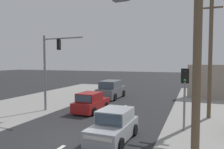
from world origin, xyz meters
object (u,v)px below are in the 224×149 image
(traffic_signal_mast, at_px, (50,63))
(suv_oncoming_mid, at_px, (111,90))
(utility_pole_midground_right, at_px, (210,52))
(hatchback_receding_far, at_px, (114,126))
(pedestal_signal_right_kerb, at_px, (185,89))
(hatchback_kerbside_parked, at_px, (91,103))
(utility_pole_foreground_right, at_px, (193,37))

(traffic_signal_mast, distance_m, suv_oncoming_mid, 8.30)
(utility_pole_midground_right, height_order, hatchback_receding_far, utility_pole_midground_right)
(traffic_signal_mast, height_order, pedestal_signal_right_kerb, traffic_signal_mast)
(pedestal_signal_right_kerb, xyz_separation_m, hatchback_kerbside_parked, (-7.07, 2.43, -1.71))
(hatchback_kerbside_parked, relative_size, suv_oncoming_mid, 0.81)
(traffic_signal_mast, bearing_deg, hatchback_kerbside_parked, 16.84)
(pedestal_signal_right_kerb, bearing_deg, hatchback_receding_far, -140.36)
(utility_pole_foreground_right, height_order, hatchback_receding_far, utility_pole_foreground_right)
(hatchback_receding_far, bearing_deg, traffic_signal_mast, 148.70)
(utility_pole_foreground_right, relative_size, pedestal_signal_right_kerb, 2.45)
(suv_oncoming_mid, bearing_deg, traffic_signal_mast, -107.65)
(traffic_signal_mast, relative_size, hatchback_kerbside_parked, 1.63)
(utility_pole_midground_right, height_order, traffic_signal_mast, utility_pole_midground_right)
(utility_pole_foreground_right, relative_size, traffic_signal_mast, 1.45)
(utility_pole_foreground_right, distance_m, pedestal_signal_right_kerb, 6.06)
(utility_pole_midground_right, xyz_separation_m, hatchback_kerbside_parked, (-8.57, -1.13, -3.87))
(pedestal_signal_right_kerb, bearing_deg, traffic_signal_mast, 171.65)
(utility_pole_midground_right, height_order, pedestal_signal_right_kerb, utility_pole_midground_right)
(pedestal_signal_right_kerb, relative_size, hatchback_receding_far, 0.97)
(hatchback_kerbside_parked, bearing_deg, utility_pole_midground_right, 7.54)
(utility_pole_midground_right, height_order, suv_oncoming_mid, utility_pole_midground_right)
(pedestal_signal_right_kerb, xyz_separation_m, hatchback_receding_far, (-3.26, -2.70, -1.71))
(utility_pole_foreground_right, xyz_separation_m, hatchback_receding_far, (-3.67, 2.89, -4.02))
(traffic_signal_mast, bearing_deg, utility_pole_midground_right, 10.07)
(utility_pole_foreground_right, distance_m, utility_pole_midground_right, 9.22)
(hatchback_receding_far, bearing_deg, pedestal_signal_right_kerb, 39.64)
(suv_oncoming_mid, height_order, hatchback_receding_far, suv_oncoming_mid)
(utility_pole_foreground_right, bearing_deg, hatchback_kerbside_parked, 132.98)
(hatchback_receding_far, bearing_deg, hatchback_kerbside_parked, 126.59)
(utility_pole_midground_right, xyz_separation_m, suv_oncoming_mid, (-9.31, 5.32, -3.69))
(suv_oncoming_mid, bearing_deg, pedestal_signal_right_kerb, -48.66)
(utility_pole_foreground_right, bearing_deg, pedestal_signal_right_kerb, 94.11)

